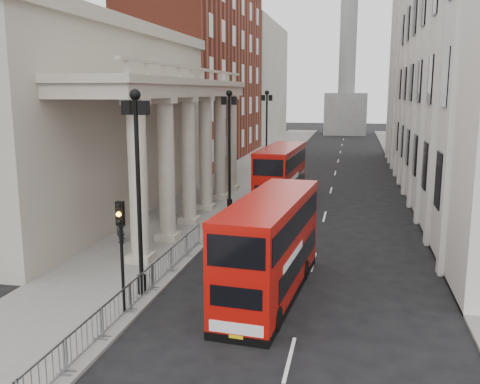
{
  "coord_description": "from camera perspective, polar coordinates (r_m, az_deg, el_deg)",
  "views": [
    {
      "loc": [
        7.72,
        -15.64,
        8.35
      ],
      "look_at": [
        1.65,
        12.91,
        2.83
      ],
      "focal_mm": 40.0,
      "sensor_mm": 36.0,
      "label": 1
    }
  ],
  "objects": [
    {
      "name": "bus_near",
      "position": [
        22.06,
        3.28,
        -5.63
      ],
      "size": [
        3.13,
        9.7,
        4.12
      ],
      "rotation": [
        0.0,
        0.0,
        -0.09
      ],
      "color": "#AE0D08",
      "rests_on": "ground"
    },
    {
      "name": "sidewalk_west",
      "position": [
        47.61,
        -1.2,
        0.68
      ],
      "size": [
        6.0,
        140.0,
        0.12
      ],
      "primitive_type": "cube",
      "color": "slate",
      "rests_on": "ground"
    },
    {
      "name": "ground",
      "position": [
        19.33,
        -13.31,
        -15.18
      ],
      "size": [
        260.0,
        260.0,
        0.0
      ],
      "primitive_type": "plane",
      "color": "black",
      "rests_on": "ground"
    },
    {
      "name": "crowd_barriers",
      "position": [
        21.05,
        -11.66,
        -10.92
      ],
      "size": [
        0.5,
        18.75,
        1.1
      ],
      "color": "gray",
      "rests_on": "sidewalk_west"
    },
    {
      "name": "traffic_light",
      "position": [
        20.14,
        -12.59,
        -4.65
      ],
      "size": [
        0.28,
        0.33,
        4.3
      ],
      "color": "black",
      "rests_on": "sidewalk_west"
    },
    {
      "name": "east_building",
      "position": [
        48.53,
        22.57,
        14.82
      ],
      "size": [
        8.0,
        55.0,
        25.0
      ],
      "primitive_type": "cube",
      "color": "silver",
      "rests_on": "ground"
    },
    {
      "name": "lamp_post_north",
      "position": [
        52.42,
        2.86,
        6.93
      ],
      "size": [
        1.05,
        0.44,
        8.32
      ],
      "color": "black",
      "rests_on": "sidewalk_west"
    },
    {
      "name": "bus_far",
      "position": [
        40.58,
        4.39,
        1.98
      ],
      "size": [
        2.81,
        9.93,
        4.25
      ],
      "rotation": [
        0.0,
        0.0,
        -0.05
      ],
      "color": "#9E0C07",
      "rests_on": "ground"
    },
    {
      "name": "west_building_far",
      "position": [
        97.37,
        1.24,
        11.67
      ],
      "size": [
        9.0,
        30.0,
        20.0
      ],
      "primitive_type": "cube",
      "color": "#9E9484",
      "rests_on": "ground"
    },
    {
      "name": "lamp_post_south",
      "position": [
        21.6,
        -10.82,
        1.36
      ],
      "size": [
        1.05,
        0.44,
        8.32
      ],
      "color": "black",
      "rests_on": "sidewalk_west"
    },
    {
      "name": "pedestrian_a",
      "position": [
        30.02,
        -12.58,
        -3.96
      ],
      "size": [
        0.62,
        0.47,
        1.52
      ],
      "primitive_type": "imported",
      "rotation": [
        0.0,
        0.0,
        -0.2
      ],
      "color": "black",
      "rests_on": "sidewalk_west"
    },
    {
      "name": "lamp_post_mid",
      "position": [
        36.76,
        -1.14,
        5.34
      ],
      "size": [
        1.05,
        0.44,
        8.32
      ],
      "color": "black",
      "rests_on": "sidewalk_west"
    },
    {
      "name": "portico_building",
      "position": [
        38.33,
        -16.53,
        6.75
      ],
      "size": [
        9.0,
        28.0,
        12.0
      ],
      "primitive_type": "cube",
      "color": "#9E9484",
      "rests_on": "ground"
    },
    {
      "name": "pedestrian_b",
      "position": [
        35.96,
        -7.37,
        -1.33
      ],
      "size": [
        0.8,
        0.64,
        1.58
      ],
      "primitive_type": "imported",
      "rotation": [
        0.0,
        0.0,
        3.08
      ],
      "color": "black",
      "rests_on": "sidewalk_west"
    },
    {
      "name": "kerb",
      "position": [
        47.03,
        2.3,
        0.56
      ],
      "size": [
        0.2,
        140.0,
        0.14
      ],
      "primitive_type": "cube",
      "color": "slate",
      "rests_on": "ground"
    },
    {
      "name": "sidewalk_east",
      "position": [
        46.74,
        18.9,
        -0.09
      ],
      "size": [
        3.0,
        140.0,
        0.12
      ],
      "primitive_type": "cube",
      "color": "slate",
      "rests_on": "ground"
    },
    {
      "name": "pedestrian_c",
      "position": [
        41.76,
        -3.81,
        0.4
      ],
      "size": [
        0.91,
        0.83,
        1.56
      ],
      "primitive_type": "imported",
      "rotation": [
        0.0,
        0.0,
        5.69
      ],
      "color": "black",
      "rests_on": "sidewalk_west"
    },
    {
      "name": "brick_building",
      "position": [
        66.25,
        -4.08,
        12.97
      ],
      "size": [
        9.0,
        32.0,
        22.0
      ],
      "primitive_type": "cube",
      "color": "maroon",
      "rests_on": "ground"
    },
    {
      "name": "monument_column",
      "position": [
        107.92,
        11.42,
        14.56
      ],
      "size": [
        8.0,
        8.0,
        54.2
      ],
      "color": "#60605E",
      "rests_on": "ground"
    }
  ]
}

